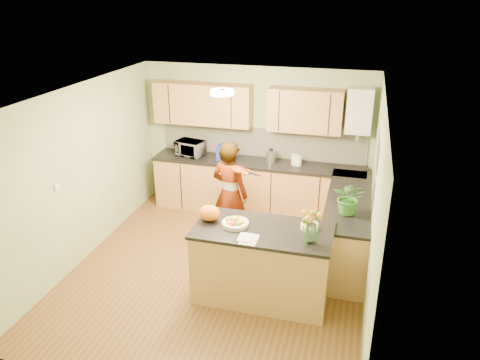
# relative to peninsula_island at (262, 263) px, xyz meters

# --- Properties ---
(floor) EXTENTS (4.50, 4.50, 0.00)m
(floor) POSITION_rel_peninsula_island_xyz_m (-0.72, 0.42, -0.49)
(floor) COLOR brown
(floor) RESTS_ON ground
(ceiling) EXTENTS (4.00, 4.50, 0.02)m
(ceiling) POSITION_rel_peninsula_island_xyz_m (-0.72, 0.42, 2.01)
(ceiling) COLOR white
(ceiling) RESTS_ON wall_back
(wall_back) EXTENTS (4.00, 0.02, 2.50)m
(wall_back) POSITION_rel_peninsula_island_xyz_m (-0.72, 2.67, 0.76)
(wall_back) COLOR #8B9F72
(wall_back) RESTS_ON floor
(wall_front) EXTENTS (4.00, 0.02, 2.50)m
(wall_front) POSITION_rel_peninsula_island_xyz_m (-0.72, -1.83, 0.76)
(wall_front) COLOR #8B9F72
(wall_front) RESTS_ON floor
(wall_left) EXTENTS (0.02, 4.50, 2.50)m
(wall_left) POSITION_rel_peninsula_island_xyz_m (-2.72, 0.42, 0.76)
(wall_left) COLOR #8B9F72
(wall_left) RESTS_ON floor
(wall_right) EXTENTS (0.02, 4.50, 2.50)m
(wall_right) POSITION_rel_peninsula_island_xyz_m (1.28, 0.42, 0.76)
(wall_right) COLOR #8B9F72
(wall_right) RESTS_ON floor
(back_counter) EXTENTS (3.64, 0.62, 0.94)m
(back_counter) POSITION_rel_peninsula_island_xyz_m (-0.62, 2.37, -0.02)
(back_counter) COLOR #A78143
(back_counter) RESTS_ON floor
(right_counter) EXTENTS (0.62, 2.24, 0.94)m
(right_counter) POSITION_rel_peninsula_island_xyz_m (0.98, 1.27, -0.02)
(right_counter) COLOR #A78143
(right_counter) RESTS_ON floor
(splashback) EXTENTS (3.60, 0.02, 0.52)m
(splashback) POSITION_rel_peninsula_island_xyz_m (-0.62, 2.65, 0.71)
(splashback) COLOR beige
(splashback) RESTS_ON back_counter
(upper_cabinets) EXTENTS (3.20, 0.34, 0.70)m
(upper_cabinets) POSITION_rel_peninsula_island_xyz_m (-0.89, 2.50, 1.36)
(upper_cabinets) COLOR #A78143
(upper_cabinets) RESTS_ON wall_back
(boiler) EXTENTS (0.40, 0.30, 0.86)m
(boiler) POSITION_rel_peninsula_island_xyz_m (0.98, 2.51, 1.41)
(boiler) COLOR white
(boiler) RESTS_ON wall_back
(window_right) EXTENTS (0.01, 1.30, 1.05)m
(window_right) POSITION_rel_peninsula_island_xyz_m (1.27, 1.02, 1.06)
(window_right) COLOR white
(window_right) RESTS_ON wall_right
(light_switch) EXTENTS (0.02, 0.09, 0.09)m
(light_switch) POSITION_rel_peninsula_island_xyz_m (-2.70, -0.18, 0.81)
(light_switch) COLOR white
(light_switch) RESTS_ON wall_left
(ceiling_lamp) EXTENTS (0.30, 0.30, 0.07)m
(ceiling_lamp) POSITION_rel_peninsula_island_xyz_m (-0.72, 0.72, 1.97)
(ceiling_lamp) COLOR #FFEABF
(ceiling_lamp) RESTS_ON ceiling
(peninsula_island) EXTENTS (1.70, 0.87, 0.97)m
(peninsula_island) POSITION_rel_peninsula_island_xyz_m (0.00, 0.00, 0.00)
(peninsula_island) COLOR #A78143
(peninsula_island) RESTS_ON floor
(fruit_dish) EXTENTS (0.33, 0.33, 0.12)m
(fruit_dish) POSITION_rel_peninsula_island_xyz_m (-0.35, 0.00, 0.53)
(fruit_dish) COLOR beige
(fruit_dish) RESTS_ON peninsula_island
(orange_bowl) EXTENTS (0.22, 0.22, 0.13)m
(orange_bowl) POSITION_rel_peninsula_island_xyz_m (0.55, 0.15, 0.54)
(orange_bowl) COLOR beige
(orange_bowl) RESTS_ON peninsula_island
(flower_vase) EXTENTS (0.28, 0.28, 0.51)m
(flower_vase) POSITION_rel_peninsula_island_xyz_m (0.60, -0.18, 0.83)
(flower_vase) COLOR silver
(flower_vase) RESTS_ON peninsula_island
(orange_bag) EXTENTS (0.33, 0.31, 0.20)m
(orange_bag) POSITION_rel_peninsula_island_xyz_m (-0.70, 0.05, 0.59)
(orange_bag) COLOR orange
(orange_bag) RESTS_ON peninsula_island
(papers) EXTENTS (0.20, 0.27, 0.01)m
(papers) POSITION_rel_peninsula_island_xyz_m (-0.10, -0.30, 0.49)
(papers) COLOR silver
(papers) RESTS_ON peninsula_island
(violinist) EXTENTS (0.69, 0.55, 1.64)m
(violinist) POSITION_rel_peninsula_island_xyz_m (-0.78, 1.23, 0.33)
(violinist) COLOR #E2AA8A
(violinist) RESTS_ON floor
(violin) EXTENTS (0.62, 0.54, 0.15)m
(violin) POSITION_rel_peninsula_island_xyz_m (-0.58, 1.01, 0.83)
(violin) COLOR #561505
(violin) RESTS_ON violinist
(microwave) EXTENTS (0.54, 0.43, 0.27)m
(microwave) POSITION_rel_peninsula_island_xyz_m (-1.84, 2.38, 0.59)
(microwave) COLOR white
(microwave) RESTS_ON back_counter
(blue_box) EXTENTS (0.32, 0.23, 0.25)m
(blue_box) POSITION_rel_peninsula_island_xyz_m (-1.15, 2.34, 0.58)
(blue_box) COLOR navy
(blue_box) RESTS_ON back_counter
(kettle) EXTENTS (0.16, 0.16, 0.30)m
(kettle) POSITION_rel_peninsula_island_xyz_m (-0.39, 2.38, 0.58)
(kettle) COLOR #BABABF
(kettle) RESTS_ON back_counter
(jar_cream) EXTENTS (0.12, 0.12, 0.18)m
(jar_cream) POSITION_rel_peninsula_island_xyz_m (0.02, 2.39, 0.54)
(jar_cream) COLOR beige
(jar_cream) RESTS_ON back_counter
(jar_white) EXTENTS (0.11, 0.11, 0.16)m
(jar_white) POSITION_rel_peninsula_island_xyz_m (0.08, 2.37, 0.53)
(jar_white) COLOR white
(jar_white) RESTS_ON back_counter
(potted_plant) EXTENTS (0.46, 0.42, 0.46)m
(potted_plant) POSITION_rel_peninsula_island_xyz_m (0.98, 0.76, 0.68)
(potted_plant) COLOR #347627
(potted_plant) RESTS_ON right_counter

